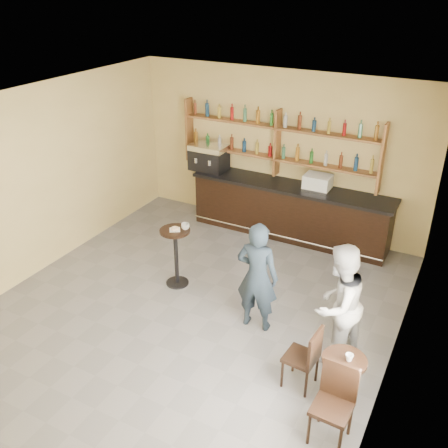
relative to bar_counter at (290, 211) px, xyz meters
The scene contains 22 objects.
floor 3.22m from the bar_counter, 97.64° to the right, with size 7.00×7.00×0.00m, color slate.
ceiling 4.14m from the bar_counter, 97.64° to the right, with size 7.00×7.00×0.00m, color white.
wall_back 1.19m from the bar_counter, 140.35° to the left, with size 7.00×7.00×0.00m, color #D2BA77.
wall_left 4.77m from the bar_counter, 137.37° to the right, with size 7.00×7.00×0.00m, color #D2BA77.
wall_right 4.21m from the bar_counter, 50.71° to the right, with size 7.00×7.00×0.00m, color #D2BA77.
window_pane 5.18m from the bar_counter, 59.41° to the right, with size 2.00×2.00×0.00m, color white.
window_frame 5.18m from the bar_counter, 59.47° to the right, with size 0.04×1.70×2.10m, color black, non-canonical shape.
shelf_unit 1.35m from the bar_counter, 152.49° to the left, with size 4.00×0.26×1.40m, color brown, non-canonical shape.
liquor_bottles 1.51m from the bar_counter, 152.49° to the left, with size 3.68×0.10×1.00m, color #8C5919, non-canonical shape.
bar_counter is the anchor object (origin of this frame).
espresso_machine 2.00m from the bar_counter, behind, with size 0.75×0.48×0.53m, color black, non-canonical shape.
pastry_case 0.87m from the bar_counter, ahead, with size 0.51×0.41×0.31m, color silver, non-canonical shape.
pedestal_table 2.74m from the bar_counter, 112.00° to the right, with size 0.50×0.50×1.04m, color black, non-canonical shape.
napkin 2.78m from the bar_counter, 112.00° to the right, with size 0.17×0.17×0.00m, color white.
donut 2.79m from the bar_counter, 111.73° to the right, with size 0.14×0.14×0.05m, color #C48A47.
cup_pedestal 2.65m from the bar_counter, 109.97° to the right, with size 0.13×0.13×0.10m, color white.
man_main 3.01m from the bar_counter, 77.92° to the right, with size 0.63×0.41×1.72m, color black.
cafe_table 4.39m from the bar_counter, 60.25° to the right, with size 0.54×0.54×0.68m, color black, non-canonical shape.
cup_cafe 4.42m from the bar_counter, 59.69° to the right, with size 0.10×0.10×0.09m, color white.
chair_west 4.10m from the bar_counter, 66.60° to the right, with size 0.39×0.39×0.90m, color black, non-canonical shape.
chair_south 4.94m from the bar_counter, 63.20° to the right, with size 0.42×0.42×0.98m, color black, non-canonical shape.
patron_second 3.58m from the bar_counter, 58.78° to the right, with size 0.85×0.66×1.74m, color #9B9CA0.
Camera 1 is at (3.47, -5.33, 4.79)m, focal length 40.00 mm.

